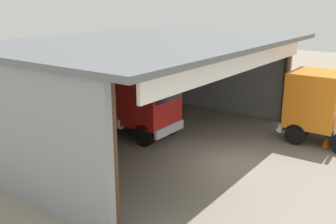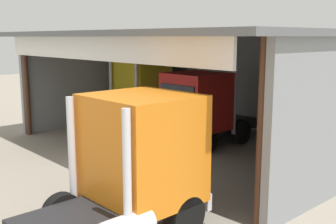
{
  "view_description": "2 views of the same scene",
  "coord_description": "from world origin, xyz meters",
  "px_view_note": "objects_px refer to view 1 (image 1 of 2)",
  "views": [
    {
      "loc": [
        -13.61,
        -6.66,
        6.56
      ],
      "look_at": [
        0.0,
        3.2,
        1.65
      ],
      "focal_mm": 40.86,
      "sensor_mm": 36.0,
      "label": 1
    },
    {
      "loc": [
        12.39,
        -8.05,
        4.7
      ],
      "look_at": [
        0.0,
        3.2,
        1.65
      ],
      "focal_mm": 44.18,
      "sensor_mm": 36.0,
      "label": 2
    }
  ],
  "objects_px": {
    "truck_yellow_yard_outside": "(44,124)",
    "truck_red_center_bay": "(144,104)",
    "tool_cart": "(59,131)",
    "truck_orange_center_right_bay": "(320,105)",
    "oil_drum": "(117,108)",
    "traffic_cone": "(326,141)"
  },
  "relations": [
    {
      "from": "truck_yellow_yard_outside",
      "to": "truck_red_center_bay",
      "type": "distance_m",
      "value": 5.33
    },
    {
      "from": "truck_yellow_yard_outside",
      "to": "tool_cart",
      "type": "relative_size",
      "value": 4.54
    },
    {
      "from": "truck_orange_center_right_bay",
      "to": "tool_cart",
      "type": "bearing_deg",
      "value": 125.79
    },
    {
      "from": "truck_yellow_yard_outside",
      "to": "truck_orange_center_right_bay",
      "type": "height_order",
      "value": "truck_yellow_yard_outside"
    },
    {
      "from": "truck_orange_center_right_bay",
      "to": "oil_drum",
      "type": "height_order",
      "value": "truck_orange_center_right_bay"
    },
    {
      "from": "oil_drum",
      "to": "truck_orange_center_right_bay",
      "type": "bearing_deg",
      "value": -76.22
    },
    {
      "from": "tool_cart",
      "to": "traffic_cone",
      "type": "relative_size",
      "value": 1.79
    },
    {
      "from": "oil_drum",
      "to": "traffic_cone",
      "type": "relative_size",
      "value": 1.69
    },
    {
      "from": "truck_red_center_bay",
      "to": "tool_cart",
      "type": "distance_m",
      "value": 4.33
    },
    {
      "from": "truck_orange_center_right_bay",
      "to": "tool_cart",
      "type": "xyz_separation_m",
      "value": [
        -7.41,
        10.07,
        -1.27
      ]
    },
    {
      "from": "truck_orange_center_right_bay",
      "to": "tool_cart",
      "type": "distance_m",
      "value": 12.57
    },
    {
      "from": "truck_yellow_yard_outside",
      "to": "tool_cart",
      "type": "distance_m",
      "value": 3.56
    },
    {
      "from": "truck_yellow_yard_outside",
      "to": "traffic_cone",
      "type": "bearing_deg",
      "value": -44.33
    },
    {
      "from": "truck_red_center_bay",
      "to": "tool_cart",
      "type": "xyz_separation_m",
      "value": [
        -2.89,
        2.99,
        -1.18
      ]
    },
    {
      "from": "tool_cart",
      "to": "truck_orange_center_right_bay",
      "type": "bearing_deg",
      "value": -53.65
    },
    {
      "from": "truck_orange_center_right_bay",
      "to": "truck_yellow_yard_outside",
      "type": "bearing_deg",
      "value": 140.76
    },
    {
      "from": "truck_orange_center_right_bay",
      "to": "traffic_cone",
      "type": "height_order",
      "value": "truck_orange_center_right_bay"
    },
    {
      "from": "truck_red_center_bay",
      "to": "oil_drum",
      "type": "xyz_separation_m",
      "value": [
        1.88,
        3.67,
        -1.21
      ]
    },
    {
      "from": "truck_orange_center_right_bay",
      "to": "traffic_cone",
      "type": "relative_size",
      "value": 7.9
    },
    {
      "from": "truck_red_center_bay",
      "to": "truck_orange_center_right_bay",
      "type": "distance_m",
      "value": 8.4
    },
    {
      "from": "oil_drum",
      "to": "tool_cart",
      "type": "height_order",
      "value": "tool_cart"
    },
    {
      "from": "truck_yellow_yard_outside",
      "to": "traffic_cone",
      "type": "height_order",
      "value": "truck_yellow_yard_outside"
    }
  ]
}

